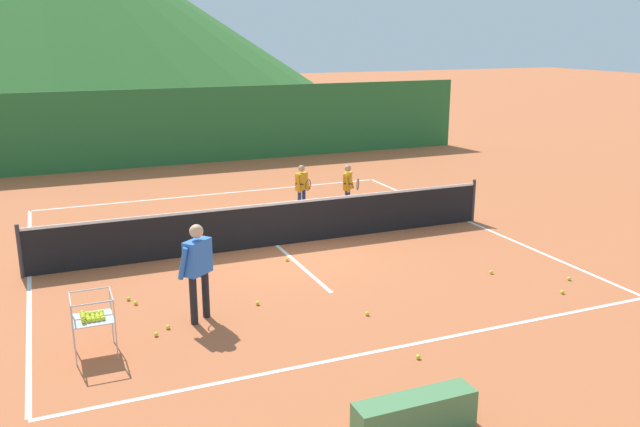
# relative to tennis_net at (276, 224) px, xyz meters

# --- Properties ---
(ground_plane) EXTENTS (120.00, 120.00, 0.00)m
(ground_plane) POSITION_rel_tennis_net_xyz_m (0.00, 0.00, -0.50)
(ground_plane) COLOR #BC6038
(line_baseline_near) EXTENTS (10.05, 0.08, 0.01)m
(line_baseline_near) POSITION_rel_tennis_net_xyz_m (0.00, -5.36, -0.50)
(line_baseline_near) COLOR white
(line_baseline_near) RESTS_ON ground
(line_baseline_far) EXTENTS (10.05, 0.08, 0.01)m
(line_baseline_far) POSITION_rel_tennis_net_xyz_m (0.00, 5.28, -0.50)
(line_baseline_far) COLOR white
(line_baseline_far) RESTS_ON ground
(line_sideline_west) EXTENTS (0.08, 10.64, 0.01)m
(line_sideline_west) POSITION_rel_tennis_net_xyz_m (-5.03, 0.00, -0.50)
(line_sideline_west) COLOR white
(line_sideline_west) RESTS_ON ground
(line_sideline_east) EXTENTS (0.08, 10.64, 0.01)m
(line_sideline_east) POSITION_rel_tennis_net_xyz_m (5.03, 0.00, -0.50)
(line_sideline_east) COLOR white
(line_sideline_east) RESTS_ON ground
(line_service_center) EXTENTS (0.08, 6.01, 0.01)m
(line_service_center) POSITION_rel_tennis_net_xyz_m (0.00, 0.00, -0.50)
(line_service_center) COLOR white
(line_service_center) RESTS_ON ground
(tennis_net) EXTENTS (10.35, 0.08, 1.05)m
(tennis_net) POSITION_rel_tennis_net_xyz_m (0.00, 0.00, 0.00)
(tennis_net) COLOR #333338
(tennis_net) RESTS_ON ground
(instructor) EXTENTS (0.63, 0.74, 1.62)m
(instructor) POSITION_rel_tennis_net_xyz_m (-2.44, -3.25, 0.47)
(instructor) COLOR black
(instructor) RESTS_ON ground
(student_0) EXTENTS (0.49, 0.66, 1.26)m
(student_0) POSITION_rel_tennis_net_xyz_m (1.50, 2.32, 0.26)
(student_0) COLOR navy
(student_0) RESTS_ON ground
(student_1) EXTENTS (0.43, 0.70, 1.27)m
(student_1) POSITION_rel_tennis_net_xyz_m (2.60, 1.88, 0.26)
(student_1) COLOR navy
(student_1) RESTS_ON ground
(ball_cart) EXTENTS (0.58, 0.58, 0.90)m
(ball_cart) POSITION_rel_tennis_net_xyz_m (-4.13, -3.84, 0.08)
(ball_cart) COLOR #B7B7BC
(ball_cart) RESTS_ON ground
(tennis_ball_0) EXTENTS (0.07, 0.07, 0.07)m
(tennis_ball_0) POSITION_rel_tennis_net_xyz_m (-3.42, -1.96, -0.47)
(tennis_ball_0) COLOR yellow
(tennis_ball_0) RESTS_ON ground
(tennis_ball_1) EXTENTS (0.07, 0.07, 0.07)m
(tennis_ball_1) POSITION_rel_tennis_net_xyz_m (-3.33, -2.21, -0.47)
(tennis_ball_1) COLOR yellow
(tennis_ball_1) RESTS_ON ground
(tennis_ball_2) EXTENTS (0.07, 0.07, 0.07)m
(tennis_ball_2) POSITION_rel_tennis_net_xyz_m (4.40, -4.16, -0.47)
(tennis_ball_2) COLOR yellow
(tennis_ball_2) RESTS_ON ground
(tennis_ball_3) EXTENTS (0.07, 0.07, 0.07)m
(tennis_ball_3) POSITION_rel_tennis_net_xyz_m (-0.14, -1.07, -0.47)
(tennis_ball_3) COLOR yellow
(tennis_ball_3) RESTS_ON ground
(tennis_ball_4) EXTENTS (0.07, 0.07, 0.07)m
(tennis_ball_4) POSITION_rel_tennis_net_xyz_m (0.14, -4.15, -0.47)
(tennis_ball_4) COLOR yellow
(tennis_ball_4) RESTS_ON ground
(tennis_ball_5) EXTENTS (0.07, 0.07, 0.07)m
(tennis_ball_5) POSITION_rel_tennis_net_xyz_m (-1.40, -3.02, -0.47)
(tennis_ball_5) COLOR yellow
(tennis_ball_5) RESTS_ON ground
(tennis_ball_6) EXTENTS (0.07, 0.07, 0.07)m
(tennis_ball_6) POSITION_rel_tennis_net_xyz_m (0.13, -5.80, -0.47)
(tennis_ball_6) COLOR yellow
(tennis_ball_6) RESTS_ON ground
(tennis_ball_7) EXTENTS (0.07, 0.07, 0.07)m
(tennis_ball_7) POSITION_rel_tennis_net_xyz_m (3.26, -3.30, -0.47)
(tennis_ball_7) COLOR yellow
(tennis_ball_7) RESTS_ON ground
(tennis_ball_8) EXTENTS (0.07, 0.07, 0.07)m
(tennis_ball_8) POSITION_rel_tennis_net_xyz_m (-1.98, -1.27, -0.47)
(tennis_ball_8) COLOR yellow
(tennis_ball_8) RESTS_ON ground
(tennis_ball_9) EXTENTS (0.07, 0.07, 0.07)m
(tennis_ball_9) POSITION_rel_tennis_net_xyz_m (-3.00, -3.40, -0.47)
(tennis_ball_9) COLOR yellow
(tennis_ball_9) RESTS_ON ground
(tennis_ball_10) EXTENTS (0.07, 0.07, 0.07)m
(tennis_ball_10) POSITION_rel_tennis_net_xyz_m (3.80, -4.65, -0.47)
(tennis_ball_10) COLOR yellow
(tennis_ball_10) RESTS_ON ground
(tennis_ball_11) EXTENTS (0.07, 0.07, 0.07)m
(tennis_ball_11) POSITION_rel_tennis_net_xyz_m (-3.21, -3.60, -0.47)
(tennis_ball_11) COLOR yellow
(tennis_ball_11) RESTS_ON ground
(windscreen_fence) EXTENTS (22.11, 0.08, 2.68)m
(windscreen_fence) POSITION_rel_tennis_net_xyz_m (0.00, 10.18, 0.84)
(windscreen_fence) COLOR #286B33
(windscreen_fence) RESTS_ON ground
(courtside_bench) EXTENTS (1.50, 0.36, 0.46)m
(courtside_bench) POSITION_rel_tennis_net_xyz_m (-0.85, -7.36, -0.27)
(courtside_bench) COLOR #4C7F4C
(courtside_bench) RESTS_ON ground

